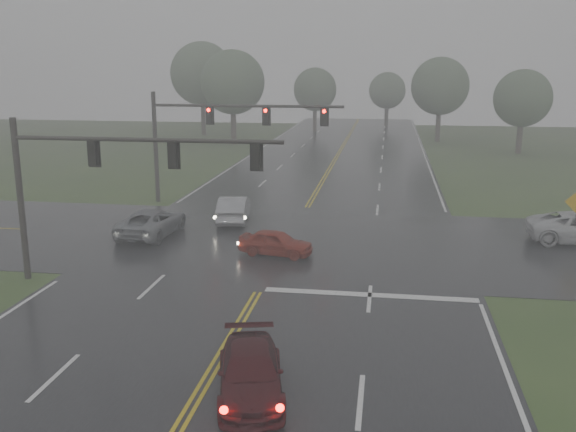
% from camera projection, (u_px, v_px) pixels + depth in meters
% --- Properties ---
extents(main_road, '(18.00, 160.00, 0.02)m').
position_uv_depth(main_road, '(282.00, 251.00, 31.73)').
color(main_road, black).
rests_on(main_road, ground).
extents(cross_street, '(120.00, 14.00, 0.02)m').
position_uv_depth(cross_street, '(288.00, 241.00, 33.65)').
color(cross_street, black).
rests_on(cross_street, ground).
extents(stop_bar, '(8.50, 0.50, 0.01)m').
position_uv_depth(stop_bar, '(370.00, 295.00, 25.67)').
color(stop_bar, silver).
rests_on(stop_bar, ground).
extents(sedan_maroon, '(2.74, 4.69, 1.28)m').
position_uv_depth(sedan_maroon, '(251.00, 394.00, 17.99)').
color(sedan_maroon, '#380A0E').
rests_on(sedan_maroon, ground).
extents(sedan_red, '(3.81, 2.11, 1.23)m').
position_uv_depth(sedan_red, '(276.00, 255.00, 31.10)').
color(sedan_red, maroon).
rests_on(sedan_red, ground).
extents(sedan_silver, '(2.21, 4.80, 1.52)m').
position_uv_depth(sedan_silver, '(234.00, 221.00, 37.76)').
color(sedan_silver, gray).
rests_on(sedan_silver, ground).
extents(car_grey, '(2.70, 5.34, 1.45)m').
position_uv_depth(car_grey, '(153.00, 235.00, 34.69)').
color(car_grey, slate).
rests_on(car_grey, ground).
extents(signal_gantry_near, '(11.39, 0.30, 6.91)m').
position_uv_depth(signal_gantry_near, '(95.00, 170.00, 26.13)').
color(signal_gantry_near, black).
rests_on(signal_gantry_near, ground).
extents(signal_gantry_far, '(12.58, 0.37, 7.29)m').
position_uv_depth(signal_gantry_far, '(211.00, 126.00, 41.54)').
color(signal_gantry_far, black).
rests_on(signal_gantry_far, ground).
extents(tree_nw_a, '(7.28, 7.28, 10.69)m').
position_uv_depth(tree_nw_a, '(233.00, 82.00, 72.68)').
color(tree_nw_a, '#312820').
rests_on(tree_nw_a, ground).
extents(tree_ne_a, '(6.74, 6.74, 9.90)m').
position_uv_depth(tree_ne_a, '(440.00, 86.00, 75.07)').
color(tree_ne_a, '#312820').
rests_on(tree_ne_a, ground).
extents(tree_n_mid, '(5.87, 5.87, 8.63)m').
position_uv_depth(tree_n_mid, '(315.00, 90.00, 87.21)').
color(tree_n_mid, '#312820').
rests_on(tree_n_mid, ground).
extents(tree_e_near, '(5.84, 5.84, 8.58)m').
position_uv_depth(tree_e_near, '(523.00, 98.00, 65.26)').
color(tree_e_near, '#312820').
rests_on(tree_e_near, ground).
extents(tree_nw_b, '(8.11, 8.11, 11.91)m').
position_uv_depth(tree_nw_b, '(202.00, 74.00, 82.20)').
color(tree_nw_b, '#312820').
rests_on(tree_nw_b, ground).
extents(tree_n_far, '(5.40, 5.40, 7.94)m').
position_uv_depth(tree_n_far, '(387.00, 91.00, 94.97)').
color(tree_n_far, '#312820').
rests_on(tree_n_far, ground).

